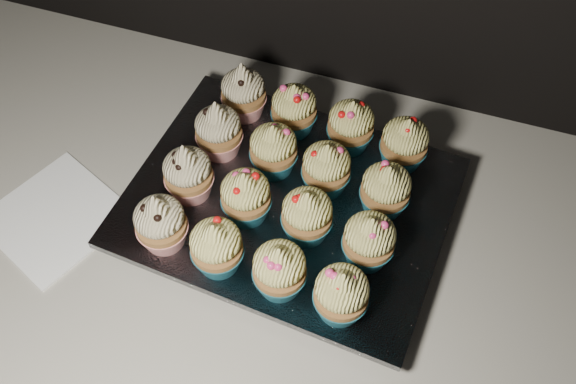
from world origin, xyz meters
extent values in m
cube|color=black|center=(0.00, 1.70, 0.43)|extent=(2.40, 0.60, 0.86)
cube|color=beige|center=(0.00, 1.70, 0.88)|extent=(2.44, 0.64, 0.04)
cube|color=white|center=(-0.14, 1.63, 0.90)|extent=(0.20, 0.20, 0.00)
cube|color=black|center=(0.15, 1.74, 0.91)|extent=(0.39, 0.31, 0.02)
cube|color=silver|center=(0.15, 1.74, 0.93)|extent=(0.43, 0.35, 0.01)
cone|color=red|center=(0.02, 1.63, 0.95)|extent=(0.06, 0.06, 0.03)
ellipsoid|color=beige|center=(0.02, 1.63, 0.99)|extent=(0.06, 0.06, 0.04)
cone|color=beige|center=(0.02, 1.63, 1.02)|extent=(0.03, 0.03, 0.03)
cone|color=#196378|center=(0.10, 1.62, 0.95)|extent=(0.06, 0.06, 0.03)
ellipsoid|color=#F6E87C|center=(0.10, 1.62, 0.99)|extent=(0.06, 0.06, 0.04)
cone|color=#F6E87C|center=(0.10, 1.62, 1.01)|extent=(0.03, 0.03, 0.02)
cone|color=#196378|center=(0.18, 1.62, 0.95)|extent=(0.06, 0.06, 0.03)
ellipsoid|color=#F6E87C|center=(0.18, 1.62, 0.99)|extent=(0.06, 0.06, 0.04)
cone|color=#F6E87C|center=(0.18, 1.62, 1.01)|extent=(0.03, 0.03, 0.02)
cone|color=#196378|center=(0.25, 1.61, 0.95)|extent=(0.06, 0.06, 0.03)
ellipsoid|color=#F6E87C|center=(0.25, 1.61, 0.99)|extent=(0.06, 0.06, 0.04)
cone|color=#F6E87C|center=(0.25, 1.61, 1.01)|extent=(0.03, 0.03, 0.02)
cone|color=red|center=(0.02, 1.71, 0.95)|extent=(0.06, 0.06, 0.03)
ellipsoid|color=beige|center=(0.02, 1.71, 0.99)|extent=(0.06, 0.06, 0.04)
cone|color=beige|center=(0.02, 1.71, 1.02)|extent=(0.03, 0.03, 0.03)
cone|color=#196378|center=(0.10, 1.70, 0.95)|extent=(0.06, 0.06, 0.03)
ellipsoid|color=#F6E87C|center=(0.10, 1.70, 0.99)|extent=(0.06, 0.06, 0.04)
cone|color=#F6E87C|center=(0.10, 1.70, 1.01)|extent=(0.03, 0.03, 0.02)
cone|color=#196378|center=(0.18, 1.70, 0.95)|extent=(0.06, 0.06, 0.03)
ellipsoid|color=#F6E87C|center=(0.18, 1.70, 0.99)|extent=(0.06, 0.06, 0.04)
cone|color=#F6E87C|center=(0.18, 1.70, 1.01)|extent=(0.03, 0.03, 0.02)
cone|color=#196378|center=(0.26, 1.69, 0.95)|extent=(0.06, 0.06, 0.03)
ellipsoid|color=#F6E87C|center=(0.26, 1.69, 0.99)|extent=(0.06, 0.06, 0.04)
cone|color=#F6E87C|center=(0.26, 1.69, 1.01)|extent=(0.03, 0.03, 0.02)
cone|color=red|center=(0.03, 1.79, 0.95)|extent=(0.06, 0.06, 0.03)
ellipsoid|color=beige|center=(0.03, 1.79, 0.99)|extent=(0.06, 0.06, 0.04)
cone|color=beige|center=(0.03, 1.79, 1.02)|extent=(0.03, 0.03, 0.03)
cone|color=#196378|center=(0.11, 1.78, 0.95)|extent=(0.06, 0.06, 0.03)
ellipsoid|color=#F6E87C|center=(0.11, 1.78, 0.99)|extent=(0.06, 0.06, 0.04)
cone|color=#F6E87C|center=(0.11, 1.78, 1.01)|extent=(0.03, 0.03, 0.02)
cone|color=#196378|center=(0.19, 1.77, 0.95)|extent=(0.06, 0.06, 0.03)
ellipsoid|color=#F6E87C|center=(0.19, 1.77, 0.99)|extent=(0.06, 0.06, 0.04)
cone|color=#F6E87C|center=(0.19, 1.77, 1.01)|extent=(0.03, 0.03, 0.02)
cone|color=#196378|center=(0.26, 1.77, 0.95)|extent=(0.06, 0.06, 0.03)
ellipsoid|color=#F6E87C|center=(0.26, 1.77, 0.99)|extent=(0.06, 0.06, 0.04)
cone|color=#F6E87C|center=(0.26, 1.77, 1.01)|extent=(0.03, 0.03, 0.02)
cone|color=red|center=(0.04, 1.86, 0.95)|extent=(0.06, 0.06, 0.03)
ellipsoid|color=beige|center=(0.04, 1.86, 0.99)|extent=(0.06, 0.06, 0.04)
cone|color=beige|center=(0.04, 1.86, 1.02)|extent=(0.03, 0.03, 0.03)
cone|color=#196378|center=(0.12, 1.86, 0.95)|extent=(0.06, 0.06, 0.03)
ellipsoid|color=#F6E87C|center=(0.12, 1.86, 0.99)|extent=(0.06, 0.06, 0.04)
cone|color=#F6E87C|center=(0.12, 1.86, 1.01)|extent=(0.03, 0.03, 0.02)
cone|color=#196378|center=(0.20, 1.85, 0.95)|extent=(0.06, 0.06, 0.03)
ellipsoid|color=#F6E87C|center=(0.20, 1.85, 0.99)|extent=(0.06, 0.06, 0.04)
cone|color=#F6E87C|center=(0.20, 1.85, 1.01)|extent=(0.03, 0.03, 0.02)
cone|color=#196378|center=(0.27, 1.85, 0.95)|extent=(0.06, 0.06, 0.03)
ellipsoid|color=#F6E87C|center=(0.27, 1.85, 0.99)|extent=(0.06, 0.06, 0.04)
cone|color=#F6E87C|center=(0.27, 1.85, 1.01)|extent=(0.03, 0.03, 0.02)
camera|label=1|loc=(0.29, 1.30, 1.62)|focal=40.00mm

